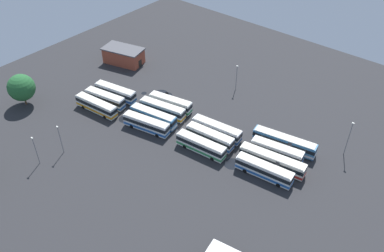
# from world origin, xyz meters

# --- Properties ---
(ground_plane) EXTENTS (127.75, 127.75, 0.00)m
(ground_plane) POSITION_xyz_m (0.00, 0.00, 0.00)
(ground_plane) COLOR #28282B
(bus_row0_slot0) EXTENTS (15.26, 5.08, 3.50)m
(bus_row0_slot0) POSITION_xyz_m (-22.82, -9.29, 1.85)
(bus_row0_slot0) COLOR teal
(bus_row0_slot0) RESTS_ON ground_plane
(bus_row0_slot1) EXTENTS (12.26, 4.56, 3.50)m
(bus_row0_slot1) POSITION_xyz_m (-23.05, -5.43, 1.85)
(bus_row0_slot1) COLOR silver
(bus_row0_slot1) RESTS_ON ground_plane
(bus_row0_slot2) EXTENTS (15.26, 4.72, 3.50)m
(bus_row0_slot2) POSITION_xyz_m (-23.94, -1.99, 1.85)
(bus_row0_slot2) COLOR silver
(bus_row0_slot2) RESTS_ON ground_plane
(bus_row0_slot3) EXTENTS (13.04, 4.05, 3.50)m
(bus_row0_slot3) POSITION_xyz_m (-24.10, 1.70, 1.85)
(bus_row0_slot3) COLOR silver
(bus_row0_slot3) RESTS_ON ground_plane
(bus_row1_slot1) EXTENTS (12.95, 3.97, 3.50)m
(bus_row1_slot1) POSITION_xyz_m (-7.74, -2.93, 1.85)
(bus_row1_slot1) COLOR silver
(bus_row1_slot1) RESTS_ON ground_plane
(bus_row1_slot2) EXTENTS (12.29, 3.72, 3.50)m
(bus_row1_slot2) POSITION_xyz_m (-8.24, 0.37, 1.85)
(bus_row1_slot2) COLOR silver
(bus_row1_slot2) RESTS_ON ground_plane
(bus_row1_slot3) EXTENTS (12.52, 3.77, 3.50)m
(bus_row1_slot3) POSITION_xyz_m (-8.51, 4.12, 1.85)
(bus_row1_slot3) COLOR silver
(bus_row1_slot3) RESTS_ON ground_plane
(bus_row2_slot0) EXTENTS (12.18, 4.80, 3.50)m
(bus_row2_slot0) POSITION_xyz_m (8.37, -4.01, 1.85)
(bus_row2_slot0) COLOR silver
(bus_row2_slot0) RESTS_ON ground_plane
(bus_row2_slot1) EXTENTS (12.81, 4.83, 3.50)m
(bus_row2_slot1) POSITION_xyz_m (8.12, -0.64, 1.85)
(bus_row2_slot1) COLOR silver
(bus_row2_slot1) RESTS_ON ground_plane
(bus_row2_slot2) EXTENTS (12.96, 4.52, 3.50)m
(bus_row2_slot2) POSITION_xyz_m (7.70, 3.21, 1.85)
(bus_row2_slot2) COLOR teal
(bus_row2_slot2) RESTS_ON ground_plane
(bus_row2_slot3) EXTENTS (12.52, 4.90, 3.50)m
(bus_row2_slot3) POSITION_xyz_m (6.92, 6.46, 1.85)
(bus_row2_slot3) COLOR silver
(bus_row2_slot3) RESTS_ON ground_plane
(bus_row3_slot1) EXTENTS (12.61, 4.64, 3.50)m
(bus_row3_slot1) POSITION_xyz_m (23.51, 1.78, 1.85)
(bus_row3_slot1) COLOR silver
(bus_row3_slot1) RESTS_ON ground_plane
(bus_row3_slot2) EXTENTS (12.10, 4.51, 3.50)m
(bus_row3_slot2) POSITION_xyz_m (23.32, 5.66, 1.85)
(bus_row3_slot2) COLOR silver
(bus_row3_slot2) RESTS_ON ground_plane
(bus_row3_slot3) EXTENTS (12.85, 3.77, 3.50)m
(bus_row3_slot3) POSITION_xyz_m (22.53, 9.33, 1.85)
(bus_row3_slot3) COLOR silver
(bus_row3_slot3) RESTS_ON ground_plane
(depot_building) EXTENTS (13.69, 9.50, 4.93)m
(depot_building) POSITION_xyz_m (36.35, -13.17, 2.48)
(depot_building) COLOR #99422D
(depot_building) RESTS_ON ground_plane
(lamp_post_near_entrance) EXTENTS (0.56, 0.28, 9.20)m
(lamp_post_near_entrance) POSITION_xyz_m (-34.61, -16.47, 5.02)
(lamp_post_near_entrance) COLOR slate
(lamp_post_near_entrance) RESTS_ON ground_plane
(lamp_post_by_building) EXTENTS (0.56, 0.28, 7.53)m
(lamp_post_by_building) POSITION_xyz_m (17.09, 30.57, 4.17)
(lamp_post_by_building) COLOR slate
(lamp_post_by_building) RESTS_ON ground_plane
(lamp_post_mid_lot) EXTENTS (0.56, 0.28, 7.69)m
(lamp_post_mid_lot) POSITION_xyz_m (15.98, 24.84, 4.26)
(lamp_post_mid_lot) COLOR slate
(lamp_post_mid_lot) RESTS_ON ground_plane
(lamp_post_far_corner) EXTENTS (0.56, 0.28, 7.65)m
(lamp_post_far_corner) POSITION_xyz_m (0.53, -22.94, 4.24)
(lamp_post_far_corner) COLOR slate
(lamp_post_far_corner) RESTS_ON ground_plane
(tree_north_edge) EXTENTS (7.20, 7.20, 8.90)m
(tree_north_edge) POSITION_xyz_m (39.99, 19.47, 5.30)
(tree_north_edge) COLOR brown
(tree_north_edge) RESTS_ON ground_plane
(puddle_back_corner) EXTENTS (1.54, 1.54, 0.01)m
(puddle_back_corner) POSITION_xyz_m (19.18, -4.74, 0.00)
(puddle_back_corner) COLOR black
(puddle_back_corner) RESTS_ON ground_plane
(puddle_between_rows) EXTENTS (2.75, 2.75, 0.01)m
(puddle_between_rows) POSITION_xyz_m (13.49, -8.28, 0.00)
(puddle_between_rows) COLOR black
(puddle_between_rows) RESTS_ON ground_plane
(puddle_front_lane) EXTENTS (3.82, 3.82, 0.01)m
(puddle_front_lane) POSITION_xyz_m (-16.59, 2.89, 0.00)
(puddle_front_lane) COLOR black
(puddle_front_lane) RESTS_ON ground_plane
(puddle_centre_drain) EXTENTS (3.48, 3.48, 0.01)m
(puddle_centre_drain) POSITION_xyz_m (14.36, 6.81, 0.00)
(puddle_centre_drain) COLOR black
(puddle_centre_drain) RESTS_ON ground_plane
(puddle_near_shelter) EXTENTS (4.32, 4.32, 0.01)m
(puddle_near_shelter) POSITION_xyz_m (15.31, -7.50, 0.00)
(puddle_near_shelter) COLOR black
(puddle_near_shelter) RESTS_ON ground_plane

